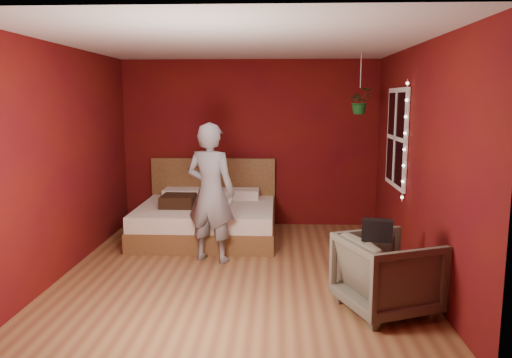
% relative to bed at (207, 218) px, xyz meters
% --- Properties ---
extents(floor, '(4.50, 4.50, 0.00)m').
position_rel_bed_xyz_m(floor, '(0.58, -1.46, -0.28)').
color(floor, olive).
rests_on(floor, ground).
extents(room_walls, '(4.04, 4.54, 2.62)m').
position_rel_bed_xyz_m(room_walls, '(0.58, -1.46, 1.40)').
color(room_walls, '#5F130A').
rests_on(room_walls, ground).
extents(window, '(0.05, 0.97, 1.27)m').
position_rel_bed_xyz_m(window, '(2.54, -0.56, 1.22)').
color(window, white).
rests_on(window, room_walls).
extents(fairy_lights, '(0.04, 0.04, 1.45)m').
position_rel_bed_xyz_m(fairy_lights, '(2.52, -1.09, 1.22)').
color(fairy_lights, silver).
rests_on(fairy_lights, room_walls).
extents(bed, '(1.95, 1.66, 1.07)m').
position_rel_bed_xyz_m(bed, '(0.00, 0.00, 0.00)').
color(bed, brown).
rests_on(bed, ground).
extents(person, '(0.72, 0.59, 1.72)m').
position_rel_bed_xyz_m(person, '(0.20, -1.08, 0.58)').
color(person, gray).
rests_on(person, ground).
extents(armchair, '(1.04, 1.03, 0.74)m').
position_rel_bed_xyz_m(armchair, '(2.05, -2.51, 0.09)').
color(armchair, '#635E4E').
rests_on(armchair, ground).
extents(handbag, '(0.29, 0.19, 0.19)m').
position_rel_bed_xyz_m(handbag, '(1.92, -2.66, 0.55)').
color(handbag, black).
rests_on(handbag, armchair).
extents(throw_pillow, '(0.46, 0.46, 0.16)m').
position_rel_bed_xyz_m(throw_pillow, '(-0.39, -0.18, 0.29)').
color(throw_pillow, '#322010').
rests_on(throw_pillow, bed).
extents(hanging_plant, '(0.40, 0.37, 0.81)m').
position_rel_bed_xyz_m(hanging_plant, '(2.12, -0.22, 1.69)').
color(hanging_plant, silver).
rests_on(hanging_plant, room_walls).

